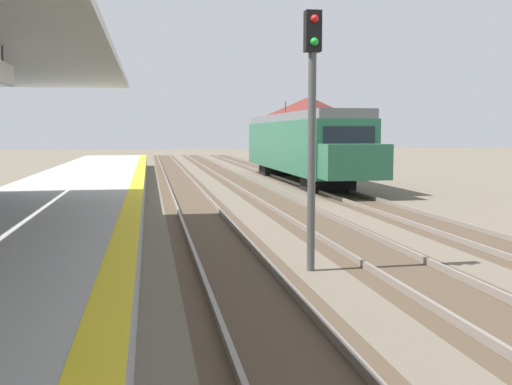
% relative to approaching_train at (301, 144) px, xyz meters
% --- Properties ---
extents(station_platform, '(5.00, 80.00, 0.91)m').
position_rel_approaching_train_xyz_m(station_platform, '(-11.20, -20.74, -1.73)').
color(station_platform, '#A8A8A3').
rests_on(station_platform, ground).
extents(track_pair_nearest_platform, '(2.34, 120.00, 0.16)m').
position_rel_approaching_train_xyz_m(track_pair_nearest_platform, '(-6.80, -16.74, -2.13)').
color(track_pair_nearest_platform, '#4C3D2D').
rests_on(track_pair_nearest_platform, ground).
extents(track_pair_middle, '(2.34, 120.00, 0.16)m').
position_rel_approaching_train_xyz_m(track_pair_middle, '(-3.40, -16.74, -2.13)').
color(track_pair_middle, '#4C3D2D').
rests_on(track_pair_middle, ground).
extents(track_pair_far_side, '(2.34, 120.00, 0.16)m').
position_rel_approaching_train_xyz_m(track_pair_far_side, '(-0.00, -16.74, -2.13)').
color(track_pair_far_side, '#4C3D2D').
rests_on(track_pair_far_side, ground).
extents(approaching_train, '(2.93, 19.60, 4.76)m').
position_rel_approaching_train_xyz_m(approaching_train, '(0.00, 0.00, 0.00)').
color(approaching_train, '#286647').
rests_on(approaching_train, ground).
extents(rail_signal_post, '(0.32, 0.34, 5.20)m').
position_rel_approaching_train_xyz_m(rail_signal_post, '(-5.27, -22.19, 1.02)').
color(rail_signal_post, '#4C4C4C').
rests_on(rail_signal_post, ground).
extents(distant_trackside_house, '(6.60, 5.28, 6.40)m').
position_rel_approaching_train_xyz_m(distant_trackside_house, '(7.42, 26.45, 1.16)').
color(distant_trackside_house, maroon).
rests_on(distant_trackside_house, ground).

